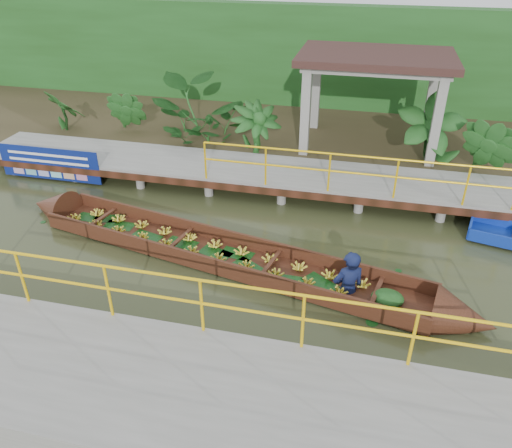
# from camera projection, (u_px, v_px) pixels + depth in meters

# --- Properties ---
(ground) EXTENTS (80.00, 80.00, 0.00)m
(ground) POSITION_uv_depth(u_px,v_px,m) (214.00, 254.00, 11.10)
(ground) COLOR #32351A
(ground) RESTS_ON ground
(land_strip) EXTENTS (30.00, 8.00, 0.45)m
(land_strip) POSITION_uv_depth(u_px,v_px,m) (279.00, 130.00, 17.27)
(land_strip) COLOR #322B19
(land_strip) RESTS_ON ground
(far_dock) EXTENTS (16.00, 2.06, 1.66)m
(far_dock) POSITION_uv_depth(u_px,v_px,m) (252.00, 172.00, 13.72)
(far_dock) COLOR slate
(far_dock) RESTS_ON ground
(near_dock) EXTENTS (18.00, 2.40, 1.73)m
(near_dock) POSITION_uv_depth(u_px,v_px,m) (193.00, 403.00, 7.23)
(near_dock) COLOR slate
(near_dock) RESTS_ON ground
(pavilion) EXTENTS (4.40, 3.00, 3.00)m
(pavilion) POSITION_uv_depth(u_px,v_px,m) (375.00, 67.00, 14.35)
(pavilion) COLOR slate
(pavilion) RESTS_ON ground
(foliage_backdrop) EXTENTS (30.00, 0.80, 4.00)m
(foliage_backdrop) POSITION_uv_depth(u_px,v_px,m) (293.00, 62.00, 18.46)
(foliage_backdrop) COLOR #1B4516
(foliage_backdrop) RESTS_ON ground
(vendor_boat) EXTENTS (10.98, 3.33, 2.27)m
(vendor_boat) POSITION_uv_depth(u_px,v_px,m) (236.00, 255.00, 10.65)
(vendor_boat) COLOR #361C0E
(vendor_boat) RESTS_ON ground
(blue_banner) EXTENTS (3.06, 0.04, 0.96)m
(blue_banner) POSITION_uv_depth(u_px,v_px,m) (49.00, 164.00, 14.00)
(blue_banner) COLOR navy
(blue_banner) RESTS_ON ground
(tropical_plants) EXTENTS (14.29, 1.29, 1.61)m
(tropical_plants) POSITION_uv_depth(u_px,v_px,m) (249.00, 121.00, 15.00)
(tropical_plants) COLOR #1B4516
(tropical_plants) RESTS_ON ground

